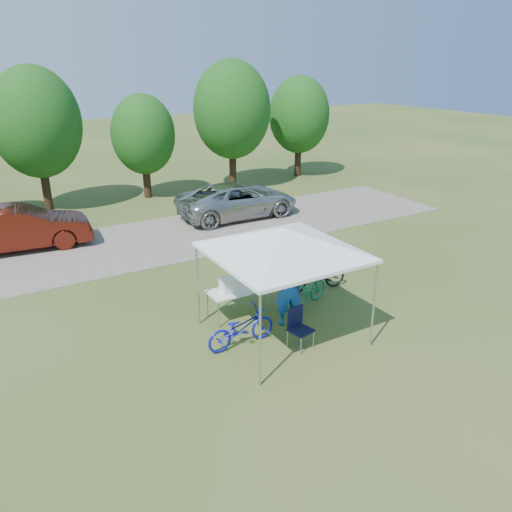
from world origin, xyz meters
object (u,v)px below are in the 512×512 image
Objects in this scene: cooler at (230,285)px; bike_blue at (241,328)px; folding_chair at (298,324)px; folding_table at (242,290)px; minivan at (238,200)px; bike_green at (305,289)px; bike_dark at (316,274)px; sedan at (20,228)px; cyclist at (288,289)px.

cooler is 1.47m from bike_blue.
cooler is (-0.72, 1.99, 0.37)m from folding_chair.
minivan reaches higher than folding_table.
bike_blue is at bearing -107.58° from cooler.
bike_dark reaches higher than bike_green.
bike_green is 1.02m from bike_dark.
cyclist is at bearing -145.76° from sedan.
sedan is (-4.70, 10.10, 0.23)m from folding_chair.
folding_table is 1.92× the size of folding_chair.
bike_dark is at bearing 114.18° from bike_green.
bike_blue is 2.62m from bike_green.
cyclist is 9.35m from minivan.
sedan reaches higher than bike_green.
sedan is (-6.84, 7.93, 0.28)m from bike_dark.
folding_chair is 0.49× the size of bike_dark.
bike_dark is (0.82, 0.61, 0.01)m from bike_green.
folding_table is 3.55× the size of cooler.
cyclist is 0.38× the size of minivan.
cyclist is (1.08, -1.03, 0.04)m from cooler.
minivan reaches higher than bike_dark.
minivan is at bearing 174.11° from bike_dark.
bike_green is at bearing -139.55° from sedan.
cooler is at bearing 180.00° from folding_table.
sedan is at bearing -133.56° from bike_dark.
bike_blue is 0.90× the size of bike_dark.
sedan is at bearing -157.01° from bike_green.
sedan is (-8.38, 0.41, 0.06)m from minivan.
bike_blue is at bearing 137.79° from folding_chair.
sedan is (-3.98, 8.11, -0.15)m from cooler.
bike_green reaches higher than folding_table.
bike_green is at bearing 37.73° from folding_chair.
folding_table is at bearing -146.61° from sedan.
cooler is at bearing 97.87° from folding_chair.
sedan reaches higher than folding_table.
folding_chair is at bearing 160.09° from minivan.
bike_dark is 0.42× the size of sedan.
folding_table is at bearing -36.78° from cyclist.
bike_dark is at bearing 33.31° from folding_chair.
cyclist is 1.61m from bike_blue.
folding_table is 0.39× the size of sedan.
bike_dark is at bearing -127.81° from cyclist.
bike_green is (1.32, 1.56, -0.06)m from folding_chair.
bike_green is at bearing -47.96° from bike_dark.
cyclist reaches higher than folding_table.
cooler is 0.26× the size of bike_dark.
cyclist is at bearing -43.81° from cooler.
folding_table is 1.75m from bike_green.
folding_table is at bearing -0.00° from cooler.
cyclist is at bearing -81.28° from bike_blue.
folding_chair is 3.05m from bike_dark.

